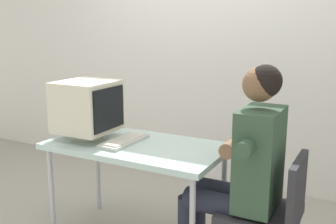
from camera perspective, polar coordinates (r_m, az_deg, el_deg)
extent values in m
cube|color=silver|center=(3.78, 10.87, 11.73)|extent=(8.00, 0.10, 3.00)
cylinder|color=#B7B7BC|center=(3.01, -16.45, -11.30)|extent=(0.04, 0.04, 0.69)
cylinder|color=#B7B7BC|center=(3.38, -10.09, -8.30)|extent=(0.04, 0.04, 0.69)
cylinder|color=#B7B7BC|center=(2.88, 8.02, -12.03)|extent=(0.04, 0.04, 0.69)
cube|color=silver|center=(2.75, -4.64, -4.96)|extent=(1.23, 0.66, 0.04)
cylinder|color=beige|center=(2.93, -11.47, -3.46)|extent=(0.21, 0.21, 0.02)
cylinder|color=beige|center=(2.93, -11.49, -2.94)|extent=(0.06, 0.06, 0.04)
cube|color=beige|center=(2.88, -11.66, 0.85)|extent=(0.38, 0.39, 0.36)
cube|color=black|center=(2.76, -8.53, 0.47)|extent=(0.01, 0.34, 0.29)
cube|color=silver|center=(2.77, -6.28, -4.21)|extent=(0.17, 0.42, 0.02)
cube|color=beige|center=(2.76, -6.29, -3.90)|extent=(0.14, 0.37, 0.01)
cube|color=#2D2D33|center=(2.51, 13.14, -14.16)|extent=(0.45, 0.45, 0.06)
cube|color=#2D2D33|center=(2.39, 18.17, -10.44)|extent=(0.04, 0.40, 0.35)
cube|color=#334C38|center=(2.38, 13.08, -6.58)|extent=(0.22, 0.38, 0.59)
sphere|color=brown|center=(2.28, 13.13, 3.90)|extent=(0.20, 0.20, 0.20)
sphere|color=black|center=(2.27, 13.89, 4.34)|extent=(0.19, 0.19, 0.19)
cylinder|color=#262838|center=(2.47, 7.28, -13.07)|extent=(0.43, 0.14, 0.14)
cylinder|color=#262838|center=(2.62, 8.70, -11.52)|extent=(0.43, 0.14, 0.14)
cylinder|color=#262838|center=(2.79, 4.28, -15.23)|extent=(0.11, 0.11, 0.47)
cylinder|color=#334C38|center=(2.14, 11.20, -5.11)|extent=(0.09, 0.14, 0.09)
cylinder|color=#334C38|center=(2.55, 14.07, -2.41)|extent=(0.09, 0.14, 0.09)
cylinder|color=brown|center=(2.39, 9.92, -4.45)|extent=(0.09, 0.38, 0.09)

